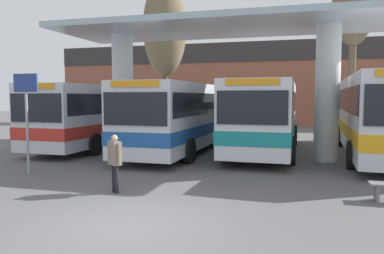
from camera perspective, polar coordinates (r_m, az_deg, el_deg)
name	(u,v)px	position (r m, az deg, el deg)	size (l,w,h in m)	color
ground_plane	(125,226)	(7.89, -10.18, -14.56)	(100.00, 100.00, 0.00)	#565456
townhouse_backdrop	(259,77)	(34.71, 10.17, 7.55)	(40.00, 0.58, 7.58)	brown
station_canopy	(218,52)	(16.34, 3.95, 11.34)	(13.94, 5.04, 5.69)	silver
transit_bus_left_bay	(108,112)	(20.73, -12.63, 2.20)	(3.00, 11.53, 3.15)	silver
transit_bus_center_bay	(185,114)	(18.14, -1.08, 2.03)	(3.00, 11.31, 3.17)	silver
transit_bus_right_bay	(265,113)	(17.84, 11.11, 2.04)	(2.96, 10.32, 3.23)	silver
transit_bus_far_right_bay	(376,113)	(18.17, 26.20, 1.99)	(3.15, 11.88, 3.42)	silver
info_sign_platform	(26,104)	(13.53, -23.93, 3.29)	(0.90, 0.09, 3.35)	gray
pedestrian_waiting	(115,157)	(10.29, -11.69, -4.57)	(0.51, 0.43, 1.57)	black
poplar_tree_behind_left	(354,3)	(25.09, 23.48, 17.00)	(2.46, 2.46, 11.02)	brown
poplar_tree_behind_right	(165,29)	(24.54, -4.17, 14.71)	(2.75, 2.75, 9.98)	brown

